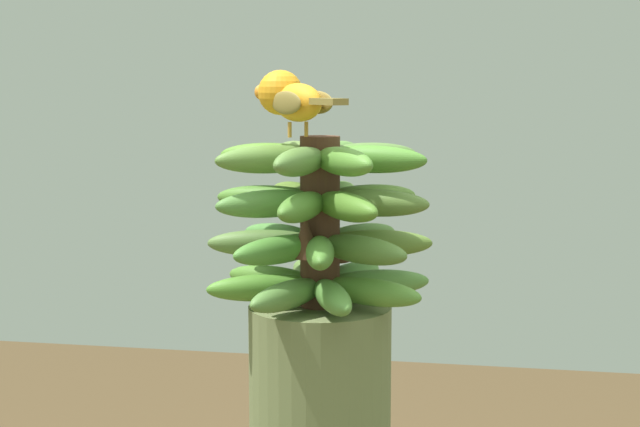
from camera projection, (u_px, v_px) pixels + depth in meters
banana_bunch at (320, 222)px, 1.30m from camera, size 0.29×0.29×0.22m
perched_bird at (290, 98)px, 1.27m from camera, size 0.15×0.16×0.08m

